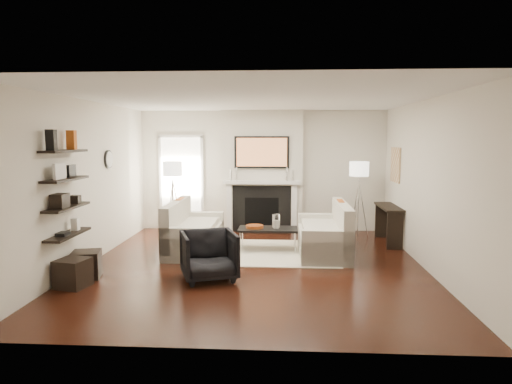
# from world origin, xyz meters

# --- Properties ---
(room_envelope) EXTENTS (6.00, 6.00, 6.00)m
(room_envelope) POSITION_xyz_m (0.00, 0.00, 1.35)
(room_envelope) COLOR black
(room_envelope) RESTS_ON ground
(chimney_breast) EXTENTS (1.80, 0.25, 2.70)m
(chimney_breast) POSITION_xyz_m (0.00, 2.88, 1.35)
(chimney_breast) COLOR silver
(chimney_breast) RESTS_ON floor
(fireplace_surround) EXTENTS (1.30, 0.02, 1.04)m
(fireplace_surround) POSITION_xyz_m (0.00, 2.74, 0.52)
(fireplace_surround) COLOR black
(fireplace_surround) RESTS_ON floor
(firebox) EXTENTS (0.75, 0.02, 0.65)m
(firebox) POSITION_xyz_m (0.00, 2.73, 0.45)
(firebox) COLOR black
(firebox) RESTS_ON floor
(mantel_pilaster_l) EXTENTS (0.12, 0.08, 1.10)m
(mantel_pilaster_l) POSITION_xyz_m (-0.72, 2.71, 0.55)
(mantel_pilaster_l) COLOR white
(mantel_pilaster_l) RESTS_ON floor
(mantel_pilaster_r) EXTENTS (0.12, 0.08, 1.10)m
(mantel_pilaster_r) POSITION_xyz_m (0.72, 2.71, 0.55)
(mantel_pilaster_r) COLOR white
(mantel_pilaster_r) RESTS_ON floor
(mantel_shelf) EXTENTS (1.70, 0.18, 0.07)m
(mantel_shelf) POSITION_xyz_m (0.00, 2.69, 1.12)
(mantel_shelf) COLOR white
(mantel_shelf) RESTS_ON chimney_breast
(tv_body) EXTENTS (1.20, 0.06, 0.70)m
(tv_body) POSITION_xyz_m (0.00, 2.71, 1.78)
(tv_body) COLOR black
(tv_body) RESTS_ON chimney_breast
(tv_screen) EXTENTS (1.10, 0.00, 0.62)m
(tv_screen) POSITION_xyz_m (0.00, 2.68, 1.78)
(tv_screen) COLOR #BF723F
(tv_screen) RESTS_ON tv_body
(candlestick_l_tall) EXTENTS (0.04, 0.04, 0.30)m
(candlestick_l_tall) POSITION_xyz_m (-0.55, 2.70, 1.30)
(candlestick_l_tall) COLOR silver
(candlestick_l_tall) RESTS_ON mantel_shelf
(candlestick_l_short) EXTENTS (0.04, 0.04, 0.24)m
(candlestick_l_short) POSITION_xyz_m (-0.68, 2.70, 1.27)
(candlestick_l_short) COLOR silver
(candlestick_l_short) RESTS_ON mantel_shelf
(candlestick_r_tall) EXTENTS (0.04, 0.04, 0.30)m
(candlestick_r_tall) POSITION_xyz_m (0.55, 2.70, 1.30)
(candlestick_r_tall) COLOR silver
(candlestick_r_tall) RESTS_ON mantel_shelf
(candlestick_r_short) EXTENTS (0.04, 0.04, 0.24)m
(candlestick_r_short) POSITION_xyz_m (0.68, 2.70, 1.27)
(candlestick_r_short) COLOR silver
(candlestick_r_short) RESTS_ON mantel_shelf
(hallway_panel) EXTENTS (0.90, 0.02, 2.10)m
(hallway_panel) POSITION_xyz_m (-1.85, 2.98, 1.05)
(hallway_panel) COLOR white
(hallway_panel) RESTS_ON floor
(door_trim_l) EXTENTS (0.06, 0.06, 2.16)m
(door_trim_l) POSITION_xyz_m (-2.33, 2.96, 1.05)
(door_trim_l) COLOR white
(door_trim_l) RESTS_ON floor
(door_trim_r) EXTENTS (0.06, 0.06, 2.16)m
(door_trim_r) POSITION_xyz_m (-1.37, 2.96, 1.05)
(door_trim_r) COLOR white
(door_trim_r) RESTS_ON floor
(door_trim_top) EXTENTS (1.02, 0.06, 0.06)m
(door_trim_top) POSITION_xyz_m (-1.85, 2.96, 2.13)
(door_trim_top) COLOR white
(door_trim_top) RESTS_ON wall_back
(rug) EXTENTS (2.60, 2.00, 0.01)m
(rug) POSITION_xyz_m (0.14, 0.89, 0.01)
(rug) COLOR beige
(rug) RESTS_ON floor
(loveseat_left_base) EXTENTS (0.85, 1.80, 0.42)m
(loveseat_left_base) POSITION_xyz_m (-1.16, 0.94, 0.21)
(loveseat_left_base) COLOR beige
(loveseat_left_base) RESTS_ON floor
(loveseat_left_back) EXTENTS (0.18, 1.80, 0.80)m
(loveseat_left_back) POSITION_xyz_m (-1.50, 0.94, 0.53)
(loveseat_left_back) COLOR beige
(loveseat_left_back) RESTS_ON floor
(loveseat_left_arm_n) EXTENTS (0.85, 0.18, 0.60)m
(loveseat_left_arm_n) POSITION_xyz_m (-1.16, 0.13, 0.30)
(loveseat_left_arm_n) COLOR beige
(loveseat_left_arm_n) RESTS_ON floor
(loveseat_left_arm_s) EXTENTS (0.85, 0.18, 0.60)m
(loveseat_left_arm_s) POSITION_xyz_m (-1.16, 1.75, 0.30)
(loveseat_left_arm_s) COLOR beige
(loveseat_left_arm_s) RESTS_ON floor
(loveseat_left_cushion) EXTENTS (0.63, 1.44, 0.10)m
(loveseat_left_cushion) POSITION_xyz_m (-1.11, 0.94, 0.47)
(loveseat_left_cushion) COLOR beige
(loveseat_left_cushion) RESTS_ON loveseat_left_base
(pillow_left_orange) EXTENTS (0.10, 0.42, 0.42)m
(pillow_left_orange) POSITION_xyz_m (-1.50, 1.24, 0.73)
(pillow_left_orange) COLOR #AF4F15
(pillow_left_orange) RESTS_ON loveseat_left_cushion
(pillow_left_charcoal) EXTENTS (0.10, 0.40, 0.40)m
(pillow_left_charcoal) POSITION_xyz_m (-1.50, 0.64, 0.72)
(pillow_left_charcoal) COLOR black
(pillow_left_charcoal) RESTS_ON loveseat_left_cushion
(loveseat_right_base) EXTENTS (0.85, 1.80, 0.42)m
(loveseat_right_base) POSITION_xyz_m (1.20, 0.85, 0.21)
(loveseat_right_base) COLOR beige
(loveseat_right_base) RESTS_ON floor
(loveseat_right_back) EXTENTS (0.18, 1.80, 0.80)m
(loveseat_right_back) POSITION_xyz_m (1.54, 0.85, 0.53)
(loveseat_right_back) COLOR beige
(loveseat_right_back) RESTS_ON floor
(loveseat_right_arm_n) EXTENTS (0.85, 0.18, 0.60)m
(loveseat_right_arm_n) POSITION_xyz_m (1.20, 0.04, 0.30)
(loveseat_right_arm_n) COLOR beige
(loveseat_right_arm_n) RESTS_ON floor
(loveseat_right_arm_s) EXTENTS (0.85, 0.18, 0.60)m
(loveseat_right_arm_s) POSITION_xyz_m (1.20, 1.66, 0.30)
(loveseat_right_arm_s) COLOR beige
(loveseat_right_arm_s) RESTS_ON floor
(loveseat_right_cushion) EXTENTS (0.63, 1.44, 0.10)m
(loveseat_right_cushion) POSITION_xyz_m (1.15, 0.85, 0.47)
(loveseat_right_cushion) COLOR beige
(loveseat_right_cushion) RESTS_ON loveseat_right_base
(pillow_right_orange) EXTENTS (0.10, 0.42, 0.42)m
(pillow_right_orange) POSITION_xyz_m (1.54, 1.15, 0.73)
(pillow_right_orange) COLOR #AF4F15
(pillow_right_orange) RESTS_ON loveseat_right_cushion
(pillow_right_charcoal) EXTENTS (0.10, 0.40, 0.40)m
(pillow_right_charcoal) POSITION_xyz_m (1.54, 0.55, 0.72)
(pillow_right_charcoal) COLOR black
(pillow_right_charcoal) RESTS_ON loveseat_right_cushion
(coffee_table) EXTENTS (1.10, 0.55, 0.04)m
(coffee_table) POSITION_xyz_m (0.20, 1.07, 0.40)
(coffee_table) COLOR black
(coffee_table) RESTS_ON floor
(coffee_leg_nw) EXTENTS (0.02, 0.02, 0.38)m
(coffee_leg_nw) POSITION_xyz_m (-0.30, 0.85, 0.19)
(coffee_leg_nw) COLOR silver
(coffee_leg_nw) RESTS_ON floor
(coffee_leg_ne) EXTENTS (0.02, 0.02, 0.38)m
(coffee_leg_ne) POSITION_xyz_m (0.70, 0.85, 0.19)
(coffee_leg_ne) COLOR silver
(coffee_leg_ne) RESTS_ON floor
(coffee_leg_sw) EXTENTS (0.02, 0.02, 0.38)m
(coffee_leg_sw) POSITION_xyz_m (-0.30, 1.29, 0.19)
(coffee_leg_sw) COLOR silver
(coffee_leg_sw) RESTS_ON floor
(coffee_leg_se) EXTENTS (0.02, 0.02, 0.38)m
(coffee_leg_se) POSITION_xyz_m (0.70, 1.29, 0.19)
(coffee_leg_se) COLOR silver
(coffee_leg_se) RESTS_ON floor
(hurricane_glass) EXTENTS (0.14, 0.14, 0.25)m
(hurricane_glass) POSITION_xyz_m (0.35, 1.07, 0.56)
(hurricane_glass) COLOR white
(hurricane_glass) RESTS_ON coffee_table
(hurricane_candle) EXTENTS (0.10, 0.10, 0.15)m
(hurricane_candle) POSITION_xyz_m (0.35, 1.07, 0.50)
(hurricane_candle) COLOR white
(hurricane_candle) RESTS_ON coffee_table
(copper_bowl) EXTENTS (0.33, 0.33, 0.05)m
(copper_bowl) POSITION_xyz_m (-0.05, 1.07, 0.45)
(copper_bowl) COLOR #C95A21
(copper_bowl) RESTS_ON coffee_table
(armchair) EXTENTS (0.96, 0.94, 0.79)m
(armchair) POSITION_xyz_m (-0.61, -0.76, 0.40)
(armchair) COLOR black
(armchair) RESTS_ON floor
(lamp_left_post) EXTENTS (0.02, 0.02, 1.20)m
(lamp_left_post) POSITION_xyz_m (-1.85, 2.14, 0.60)
(lamp_left_post) COLOR silver
(lamp_left_post) RESTS_ON floor
(lamp_left_shade) EXTENTS (0.40, 0.40, 0.30)m
(lamp_left_shade) POSITION_xyz_m (-1.85, 2.14, 1.45)
(lamp_left_shade) COLOR white
(lamp_left_shade) RESTS_ON lamp_left_post
(lamp_left_leg_a) EXTENTS (0.25, 0.02, 1.23)m
(lamp_left_leg_a) POSITION_xyz_m (-1.74, 2.14, 0.60)
(lamp_left_leg_a) COLOR silver
(lamp_left_leg_a) RESTS_ON floor
(lamp_left_leg_b) EXTENTS (0.14, 0.22, 1.23)m
(lamp_left_leg_b) POSITION_xyz_m (-1.91, 2.24, 0.60)
(lamp_left_leg_b) COLOR silver
(lamp_left_leg_b) RESTS_ON floor
(lamp_left_leg_c) EXTENTS (0.14, 0.22, 1.23)m
(lamp_left_leg_c) POSITION_xyz_m (-1.91, 2.05, 0.60)
(lamp_left_leg_c) COLOR silver
(lamp_left_leg_c) RESTS_ON floor
(lamp_right_post) EXTENTS (0.02, 0.02, 1.20)m
(lamp_right_post) POSITION_xyz_m (2.05, 2.30, 0.60)
(lamp_right_post) COLOR silver
(lamp_right_post) RESTS_ON floor
(lamp_right_shade) EXTENTS (0.40, 0.40, 0.30)m
(lamp_right_shade) POSITION_xyz_m (2.05, 2.30, 1.45)
(lamp_right_shade) COLOR white
(lamp_right_shade) RESTS_ON lamp_right_post
(lamp_right_leg_a) EXTENTS (0.25, 0.02, 1.23)m
(lamp_right_leg_a) POSITION_xyz_m (2.16, 2.30, 0.60)
(lamp_right_leg_a) COLOR silver
(lamp_right_leg_a) RESTS_ON floor
(lamp_right_leg_b) EXTENTS (0.14, 0.22, 1.23)m
(lamp_right_leg_b) POSITION_xyz_m (2.00, 2.40, 0.60)
(lamp_right_leg_b) COLOR silver
(lamp_right_leg_b) RESTS_ON floor
(lamp_right_leg_c) EXTENTS (0.14, 0.22, 1.23)m
(lamp_right_leg_c) POSITION_xyz_m (1.99, 2.21, 0.60)
(lamp_right_leg_c) COLOR silver
(lamp_right_leg_c) RESTS_ON floor
(console_top) EXTENTS (0.35, 1.20, 0.04)m
(console_top) POSITION_xyz_m (2.57, 1.79, 0.73)
(console_top) COLOR black
(console_top) RESTS_ON floor
(console_leg_n) EXTENTS (0.30, 0.04, 0.71)m
(console_leg_n) POSITION_xyz_m (2.57, 1.24, 0.35)
(console_leg_n) COLOR black
(console_leg_n) RESTS_ON floor
(console_leg_s) EXTENTS (0.30, 0.04, 0.71)m
(console_leg_s) POSITION_xyz_m (2.57, 2.34, 0.35)
(console_leg_s) COLOR black
(console_leg_s) RESTS_ON floor
(wall_art) EXTENTS (0.03, 0.70, 0.70)m
(wall_art) POSITION_xyz_m (2.73, 2.05, 1.55)
(wall_art) COLOR tan
(wall_art) RESTS_ON wall_right
(shelf_bottom) EXTENTS (0.25, 1.00, 0.03)m
(shelf_bottom) POSITION_xyz_m (-2.62, -1.00, 0.70)
(shelf_bottom) COLOR black
(shelf_bottom) RESTS_ON wall_left
(shelf_lower) EXTENTS (0.25, 1.00, 0.04)m
(shelf_lower) POSITION_xyz_m (-2.62, -1.00, 1.10)
(shelf_lower) COLOR black
(shelf_lower) RESTS_ON wall_left
(shelf_upper) EXTENTS (0.25, 1.00, 0.04)m
(shelf_upper) POSITION_xyz_m (-2.62, -1.00, 1.50)
(shelf_upper) COLOR black
(shelf_upper) RESTS_ON wall_left
(shelf_top) EXTENTS (0.25, 1.00, 0.04)m
(shelf_top) POSITION_xyz_m (-2.62, -1.00, 1.90)
(shelf_top) COLOR black
(shelf_top) RESTS_ON wall_left
(decor_magfile_a) EXTENTS (0.12, 0.10, 0.28)m
(decor_magfile_a) POSITION_xyz_m (-2.62, -1.34, 2.06)
(decor_magfile_a) COLOR black
(decor_magfile_a) RESTS_ON shelf_top
(decor_magfile_b) EXTENTS (0.12, 0.10, 0.28)m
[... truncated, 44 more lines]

